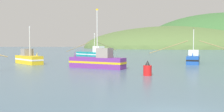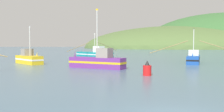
# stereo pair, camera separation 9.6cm
# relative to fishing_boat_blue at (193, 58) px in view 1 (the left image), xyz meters

# --- Properties ---
(hill_mid_left) EXTENTS (144.50, 115.60, 60.78)m
(hill_mid_left) POSITION_rel_fishing_boat_blue_xyz_m (69.31, 174.66, -0.79)
(hill_mid_left) COLOR #386633
(hill_mid_left) RESTS_ON ground
(hill_far_left) EXTENTS (164.65, 131.72, 37.92)m
(hill_far_left) POSITION_rel_fishing_boat_blue_xyz_m (29.26, 170.15, -0.79)
(hill_far_left) COLOR #516B38
(hill_far_left) RESTS_ON ground
(fishing_boat_blue) EXTENTS (14.31, 8.35, 5.87)m
(fishing_boat_blue) POSITION_rel_fishing_boat_blue_xyz_m (0.00, 0.00, 0.00)
(fishing_boat_blue) COLOR #19479E
(fishing_boat_blue) RESTS_ON ground
(fishing_boat_yellow) EXTENTS (6.15, 5.80, 6.02)m
(fishing_boat_yellow) POSITION_rel_fishing_boat_blue_xyz_m (-26.95, -3.61, 0.04)
(fishing_boat_yellow) COLOR gold
(fishing_boat_yellow) RESTS_ON ground
(fishing_boat_teal) EXTENTS (10.52, 12.08, 5.87)m
(fishing_boat_teal) POSITION_rel_fishing_boat_blue_xyz_m (-19.55, 17.22, 0.03)
(fishing_boat_teal) COLOR #147F84
(fishing_boat_teal) RESTS_ON ground
(fishing_boat_purple) EXTENTS (7.95, 4.78, 7.80)m
(fishing_boat_purple) POSITION_rel_fishing_boat_blue_xyz_m (-14.73, -9.65, 0.11)
(fishing_boat_purple) COLOR #6B2D84
(fishing_boat_purple) RESTS_ON ground
(channel_buoy) EXTENTS (0.84, 0.84, 1.54)m
(channel_buoy) POSITION_rel_fishing_boat_blue_xyz_m (-8.66, -16.51, -0.16)
(channel_buoy) COLOR red
(channel_buoy) RESTS_ON ground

